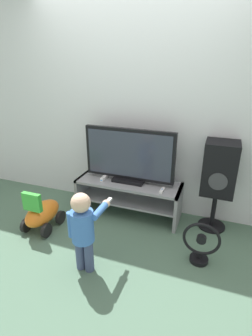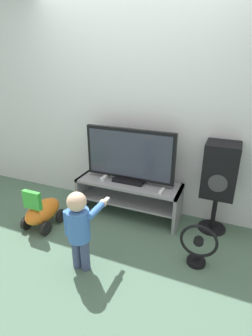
# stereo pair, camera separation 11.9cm
# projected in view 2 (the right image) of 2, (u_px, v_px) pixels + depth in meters

# --- Properties ---
(ground_plane) EXTENTS (16.00, 16.00, 0.00)m
(ground_plane) POSITION_uv_depth(u_px,v_px,m) (122.00, 222.00, 3.12)
(ground_plane) COLOR #4C6B56
(wall_back) EXTENTS (10.00, 0.06, 2.60)m
(wall_back) POSITION_uv_depth(u_px,v_px,m) (138.00, 106.00, 3.04)
(wall_back) COLOR silver
(wall_back) RESTS_ON ground_plane
(tv_stand) EXTENTS (1.26, 0.42, 0.44)m
(tv_stand) POSITION_uv_depth(u_px,v_px,m) (129.00, 193.00, 3.18)
(tv_stand) COLOR gray
(tv_stand) RESTS_ON ground_plane
(television) EXTENTS (1.07, 0.20, 0.64)m
(television) POSITION_uv_depth(u_px,v_px,m) (129.00, 156.00, 3.02)
(television) COLOR black
(television) RESTS_ON tv_stand
(game_console) EXTENTS (0.04, 0.20, 0.04)m
(game_console) POSITION_uv_depth(u_px,v_px,m) (106.00, 177.00, 3.21)
(game_console) COLOR white
(game_console) RESTS_ON tv_stand
(remote_primary) EXTENTS (0.04, 0.13, 0.03)m
(remote_primary) POSITION_uv_depth(u_px,v_px,m) (162.00, 191.00, 2.89)
(remote_primary) COLOR white
(remote_primary) RESTS_ON tv_stand
(child) EXTENTS (0.30, 0.45, 0.78)m
(child) POSITION_uv_depth(u_px,v_px,m) (79.00, 225.00, 2.28)
(child) COLOR #3F4C72
(child) RESTS_ON ground_plane
(speaker_tower) EXTENTS (0.34, 0.32, 1.02)m
(speaker_tower) POSITION_uv_depth(u_px,v_px,m) (220.00, 172.00, 2.74)
(speaker_tower) COLOR black
(speaker_tower) RESTS_ON ground_plane
(floor_fan) EXTENTS (0.35, 0.18, 0.43)m
(floor_fan) POSITION_uv_depth(u_px,v_px,m) (198.00, 246.00, 2.42)
(floor_fan) COLOR black
(floor_fan) RESTS_ON ground_plane
(ride_on_toy) EXTENTS (0.31, 0.50, 0.51)m
(ride_on_toy) POSITION_uv_depth(u_px,v_px,m) (42.00, 211.00, 2.99)
(ride_on_toy) COLOR orange
(ride_on_toy) RESTS_ON ground_plane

